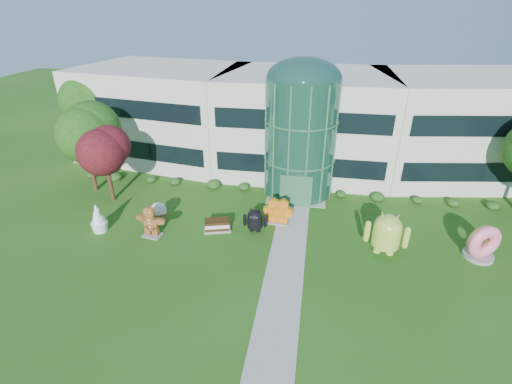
% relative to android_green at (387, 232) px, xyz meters
% --- Properties ---
extents(ground, '(140.00, 140.00, 0.00)m').
position_rel_android_green_xyz_m(ground, '(-6.39, -3.56, -1.69)').
color(ground, '#215114').
rests_on(ground, ground).
extents(building, '(46.00, 15.00, 9.30)m').
position_rel_android_green_xyz_m(building, '(-6.39, 14.44, 2.96)').
color(building, beige).
rests_on(building, ground).
extents(atrium, '(6.00, 6.00, 9.80)m').
position_rel_android_green_xyz_m(atrium, '(-6.39, 8.44, 3.21)').
color(atrium, '#194738').
rests_on(atrium, ground).
extents(walkway, '(2.40, 20.00, 0.04)m').
position_rel_android_green_xyz_m(walkway, '(-6.39, -1.56, -1.67)').
color(walkway, '#9E9E93').
rests_on(walkway, ground).
extents(tree_red, '(4.00, 4.00, 6.00)m').
position_rel_android_green_xyz_m(tree_red, '(-21.89, 3.94, 1.31)').
color(tree_red, '#3F0C14').
rests_on(tree_red, ground).
extents(trees_backdrop, '(52.00, 8.00, 8.40)m').
position_rel_android_green_xyz_m(trees_backdrop, '(-6.39, 9.44, 2.51)').
color(trees_backdrop, '#144812').
rests_on(trees_backdrop, ground).
extents(android_green, '(3.25, 2.41, 3.38)m').
position_rel_android_green_xyz_m(android_green, '(0.00, 0.00, 0.00)').
color(android_green, '#B0CF42').
rests_on(android_green, ground).
extents(android_black, '(1.87, 1.29, 2.08)m').
position_rel_android_green_xyz_m(android_black, '(-9.04, 1.16, -0.65)').
color(android_black, black).
rests_on(android_black, ground).
extents(donut, '(2.65, 1.99, 2.49)m').
position_rel_android_green_xyz_m(donut, '(6.16, 0.56, -0.45)').
color(donut, '#EF5B7E').
rests_on(donut, ground).
extents(gingerbread, '(2.76, 1.44, 2.43)m').
position_rel_android_green_xyz_m(gingerbread, '(-16.29, -0.70, -0.48)').
color(gingerbread, brown).
rests_on(gingerbread, ground).
extents(ice_cream_sandwich, '(2.19, 1.52, 0.89)m').
position_rel_android_green_xyz_m(ice_cream_sandwich, '(-11.80, 0.79, -1.25)').
color(ice_cream_sandwich, black).
rests_on(ice_cream_sandwich, ground).
extents(honeycomb, '(2.48, 1.01, 1.91)m').
position_rel_android_green_xyz_m(honeycomb, '(-7.48, 2.56, -0.73)').
color(honeycomb, orange).
rests_on(honeycomb, ground).
extents(froyo, '(1.36, 1.36, 2.19)m').
position_rel_android_green_xyz_m(froyo, '(-20.36, -0.73, -0.60)').
color(froyo, white).
rests_on(froyo, ground).
extents(cupcake, '(1.66, 1.66, 1.58)m').
position_rel_android_green_xyz_m(cupcake, '(-16.58, 1.35, -0.90)').
color(cupcake, white).
rests_on(cupcake, ground).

